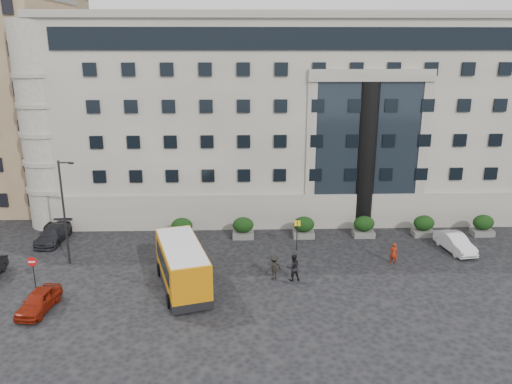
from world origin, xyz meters
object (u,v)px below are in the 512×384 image
at_px(bus_stop_sign, 297,230).
at_px(hedge_e, 424,226).
at_px(hedge_c, 304,227).
at_px(red_truck, 109,199).
at_px(parked_car_d, 61,222).
at_px(white_taxi, 455,243).
at_px(hedge_d, 364,226).
at_px(pedestrian_a, 394,253).
at_px(street_lamp, 64,209).
at_px(minibus, 182,264).
at_px(hedge_a, 182,228).
at_px(no_entry_sign, 33,266).
at_px(hedge_b, 243,228).
at_px(pedestrian_b, 293,267).
at_px(hedge_f, 483,225).
at_px(parked_car_c, 53,234).
at_px(pedestrian_c, 274,267).
at_px(parked_car_a, 39,301).

bearing_deg(bus_stop_sign, hedge_e, 13.92).
bearing_deg(hedge_c, red_truck, 158.64).
bearing_deg(parked_car_d, white_taxi, -17.16).
bearing_deg(bus_stop_sign, red_truck, 150.24).
height_order(hedge_d, pedestrian_a, hedge_d).
relative_size(hedge_e, pedestrian_a, 1.08).
xyz_separation_m(red_truck, parked_car_d, (-3.21, -4.50, -0.68)).
bearing_deg(street_lamp, minibus, -25.08).
bearing_deg(red_truck, hedge_a, -33.30).
xyz_separation_m(no_entry_sign, minibus, (10.03, -0.16, 0.07)).
bearing_deg(hedge_a, white_taxi, -8.52).
relative_size(hedge_b, no_entry_sign, 0.79).
bearing_deg(pedestrian_b, hedge_a, -52.81).
distance_m(hedge_f, white_taxi, 5.06).
relative_size(hedge_b, street_lamp, 0.23).
xyz_separation_m(hedge_a, pedestrian_a, (16.51, -5.62, -0.08)).
bearing_deg(hedge_a, hedge_b, 0.00).
bearing_deg(hedge_e, parked_car_c, -179.36).
relative_size(hedge_e, pedestrian_c, 1.02).
bearing_deg(pedestrian_c, street_lamp, -43.06).
bearing_deg(pedestrian_b, red_truck, -52.29).
height_order(hedge_b, parked_car_d, hedge_b).
xyz_separation_m(minibus, parked_car_d, (-12.18, 11.67, -1.05)).
bearing_deg(pedestrian_c, parked_car_c, -54.27).
relative_size(hedge_d, minibus, 0.23).
xyz_separation_m(bus_stop_sign, red_truck, (-17.44, 9.98, -0.39)).
bearing_deg(hedge_f, hedge_e, 180.00).
xyz_separation_m(hedge_d, parked_car_a, (-23.20, -11.78, -0.27)).
xyz_separation_m(parked_car_c, white_taxi, (32.94, -2.97, 0.03)).
relative_size(hedge_f, bus_stop_sign, 0.73).
distance_m(street_lamp, pedestrian_c, 15.94).
relative_size(red_truck, parked_car_d, 1.07).
relative_size(hedge_c, white_taxi, 0.43).
bearing_deg(no_entry_sign, pedestrian_a, 7.20).
bearing_deg(minibus, hedge_b, 49.07).
xyz_separation_m(street_lamp, parked_car_c, (-2.81, 4.45, -3.69)).
distance_m(street_lamp, parked_car_c, 6.43).
bearing_deg(hedge_b, pedestrian_c, -74.97).
bearing_deg(parked_car_a, minibus, 24.95).
xyz_separation_m(hedge_b, no_entry_sign, (-14.20, -8.84, 0.72)).
distance_m(red_truck, pedestrian_b, 22.59).
bearing_deg(no_entry_sign, parked_car_d, 100.60).
bearing_deg(parked_car_a, parked_car_d, 110.92).
distance_m(hedge_b, parked_car_c, 15.96).
bearing_deg(hedge_a, pedestrian_b, -43.20).
xyz_separation_m(parked_car_a, parked_car_c, (-3.16, 11.42, 0.02)).
bearing_deg(hedge_d, no_entry_sign, -160.24).
distance_m(parked_car_c, pedestrian_a, 27.77).
relative_size(hedge_a, hedge_c, 1.00).
distance_m(red_truck, white_taxi, 31.91).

